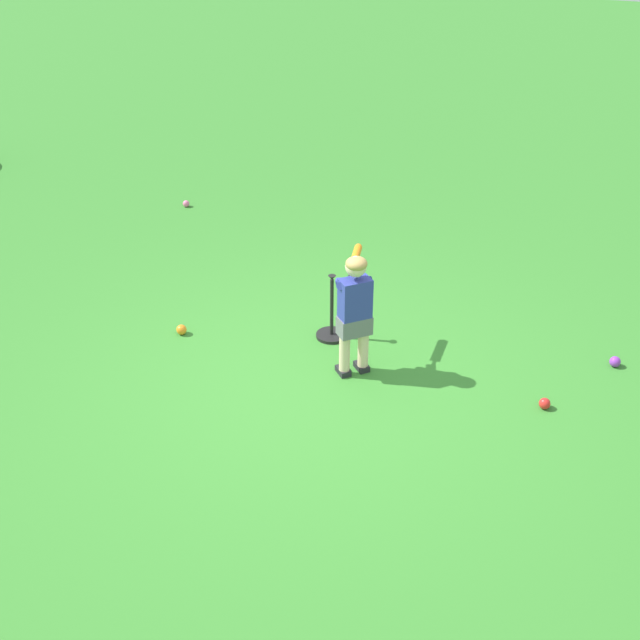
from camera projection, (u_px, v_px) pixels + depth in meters
The scene contains 7 objects.
ground_plane at pixel (312, 384), 6.95m from camera, with size 40.00×40.00×0.00m, color #38842D.
child_batter at pixel (355, 303), 6.80m from camera, with size 0.77×0.35×1.08m.
play_ball_midfield at pixel (181, 330), 7.62m from camera, with size 0.09×0.09×0.09m, color orange.
play_ball_near_batter at pixel (615, 362), 7.16m from camera, with size 0.09×0.09×0.09m, color purple.
play_ball_far_right at pixel (545, 403), 6.64m from camera, with size 0.09×0.09×0.09m, color red.
play_ball_far_left at pixel (186, 204), 10.22m from camera, with size 0.08×0.08×0.08m, color pink.
batting_tee at pixel (332, 327), 7.55m from camera, with size 0.28×0.28×0.62m.
Camera 1 is at (-5.36, -2.05, 3.95)m, focal length 47.31 mm.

